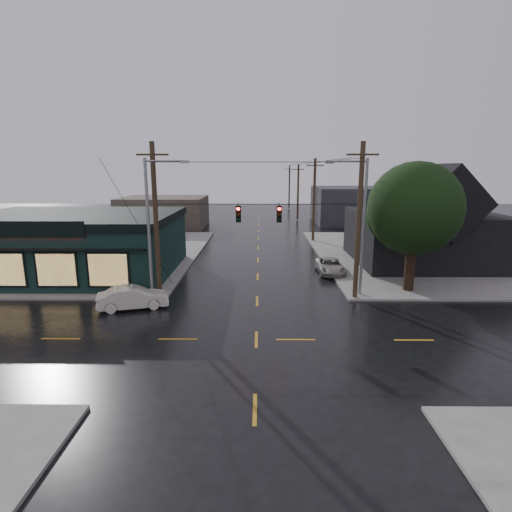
{
  "coord_description": "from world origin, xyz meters",
  "views": [
    {
      "loc": [
        0.16,
        -18.9,
        8.52
      ],
      "look_at": [
        -0.06,
        5.12,
        3.23
      ],
      "focal_mm": 28.0,
      "sensor_mm": 36.0,
      "label": 1
    }
  ],
  "objects_px": {
    "sedan_cream": "(133,298)",
    "utility_pole_ne": "(355,299)",
    "utility_pole_nw": "(160,298)",
    "suv_silver": "(330,266)",
    "corner_tree": "(415,209)"
  },
  "relations": [
    {
      "from": "sedan_cream",
      "to": "utility_pole_ne",
      "type": "bearing_deg",
      "value": -98.86
    },
    {
      "from": "utility_pole_nw",
      "to": "suv_silver",
      "type": "xyz_separation_m",
      "value": [
        12.5,
        6.73,
        0.61
      ]
    },
    {
      "from": "utility_pole_nw",
      "to": "corner_tree",
      "type": "bearing_deg",
      "value": 5.54
    },
    {
      "from": "sedan_cream",
      "to": "corner_tree",
      "type": "bearing_deg",
      "value": -95.53
    },
    {
      "from": "utility_pole_nw",
      "to": "sedan_cream",
      "type": "distance_m",
      "value": 2.38
    },
    {
      "from": "sedan_cream",
      "to": "suv_silver",
      "type": "height_order",
      "value": "sedan_cream"
    },
    {
      "from": "corner_tree",
      "to": "utility_pole_nw",
      "type": "distance_m",
      "value": 18.18
    },
    {
      "from": "utility_pole_ne",
      "to": "corner_tree",
      "type": "bearing_deg",
      "value": 21.89
    },
    {
      "from": "corner_tree",
      "to": "suv_silver",
      "type": "relative_size",
      "value": 2.01
    },
    {
      "from": "utility_pole_nw",
      "to": "suv_silver",
      "type": "bearing_deg",
      "value": 28.29
    },
    {
      "from": "corner_tree",
      "to": "suv_silver",
      "type": "height_order",
      "value": "corner_tree"
    },
    {
      "from": "corner_tree",
      "to": "sedan_cream",
      "type": "bearing_deg",
      "value": -168.85
    },
    {
      "from": "utility_pole_nw",
      "to": "sedan_cream",
      "type": "relative_size",
      "value": 2.39
    },
    {
      "from": "corner_tree",
      "to": "sedan_cream",
      "type": "height_order",
      "value": "corner_tree"
    },
    {
      "from": "utility_pole_ne",
      "to": "sedan_cream",
      "type": "height_order",
      "value": "utility_pole_ne"
    }
  ]
}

